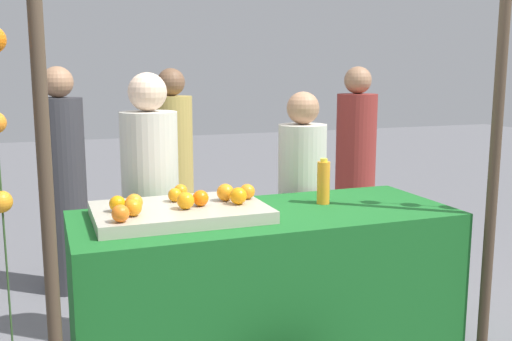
{
  "coord_description": "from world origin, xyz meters",
  "views": [
    {
      "loc": [
        -1.09,
        -2.82,
        1.69
      ],
      "look_at": [
        0.0,
        0.15,
        1.15
      ],
      "focal_mm": 41.22,
      "sensor_mm": 36.0,
      "label": 1
    }
  ],
  "objects_px": {
    "stall_counter": "(266,297)",
    "orange_1": "(117,204)",
    "orange_0": "(238,196)",
    "vendor_left": "(151,223)",
    "juice_bottle": "(323,182)",
    "vendor_right": "(302,219)"
  },
  "relations": [
    {
      "from": "orange_1",
      "to": "vendor_right",
      "type": "bearing_deg",
      "value": 24.56
    },
    {
      "from": "vendor_left",
      "to": "juice_bottle",
      "type": "bearing_deg",
      "value": -31.18
    },
    {
      "from": "orange_1",
      "to": "juice_bottle",
      "type": "bearing_deg",
      "value": 2.52
    },
    {
      "from": "vendor_left",
      "to": "orange_1",
      "type": "bearing_deg",
      "value": -114.26
    },
    {
      "from": "stall_counter",
      "to": "orange_0",
      "type": "distance_m",
      "value": 0.6
    },
    {
      "from": "orange_0",
      "to": "vendor_right",
      "type": "bearing_deg",
      "value": 43.99
    },
    {
      "from": "juice_bottle",
      "to": "vendor_right",
      "type": "bearing_deg",
      "value": 78.36
    },
    {
      "from": "stall_counter",
      "to": "vendor_right",
      "type": "xyz_separation_m",
      "value": [
        0.48,
        0.6,
        0.25
      ]
    },
    {
      "from": "orange_0",
      "to": "juice_bottle",
      "type": "height_order",
      "value": "juice_bottle"
    },
    {
      "from": "orange_0",
      "to": "orange_1",
      "type": "relative_size",
      "value": 1.11
    },
    {
      "from": "orange_1",
      "to": "vendor_left",
      "type": "xyz_separation_m",
      "value": [
        0.26,
        0.58,
        -0.27
      ]
    },
    {
      "from": "stall_counter",
      "to": "orange_1",
      "type": "bearing_deg",
      "value": 177.63
    },
    {
      "from": "vendor_left",
      "to": "vendor_right",
      "type": "xyz_separation_m",
      "value": [
        0.99,
        -0.01,
        -0.06
      ]
    },
    {
      "from": "vendor_left",
      "to": "stall_counter",
      "type": "bearing_deg",
      "value": -50.77
    },
    {
      "from": "orange_0",
      "to": "vendor_left",
      "type": "xyz_separation_m",
      "value": [
        -0.34,
        0.63,
        -0.27
      ]
    },
    {
      "from": "orange_0",
      "to": "vendor_right",
      "type": "relative_size",
      "value": 0.06
    },
    {
      "from": "stall_counter",
      "to": "juice_bottle",
      "type": "distance_m",
      "value": 0.71
    },
    {
      "from": "vendor_right",
      "to": "orange_0",
      "type": "bearing_deg",
      "value": -136.01
    },
    {
      "from": "orange_0",
      "to": "orange_1",
      "type": "bearing_deg",
      "value": 175.09
    },
    {
      "from": "juice_bottle",
      "to": "vendor_right",
      "type": "relative_size",
      "value": 0.16
    },
    {
      "from": "stall_counter",
      "to": "orange_1",
      "type": "height_order",
      "value": "orange_1"
    },
    {
      "from": "stall_counter",
      "to": "orange_0",
      "type": "bearing_deg",
      "value": -172.76
    }
  ]
}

